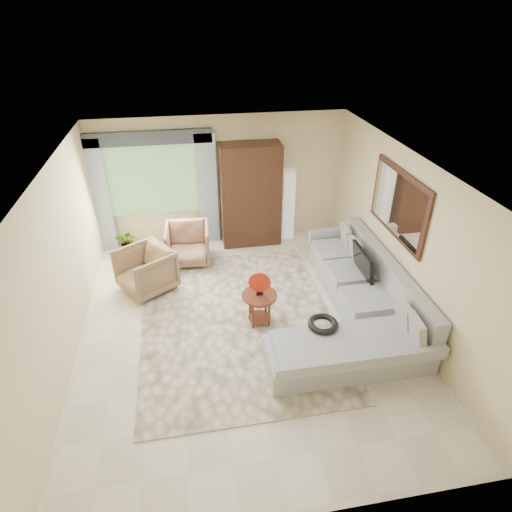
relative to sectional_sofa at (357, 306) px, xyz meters
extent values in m
plane|color=silver|center=(-1.78, 0.18, -0.28)|extent=(6.00, 6.00, 0.00)
cube|color=beige|center=(-1.87, 0.32, -0.27)|extent=(3.02, 4.01, 0.02)
cube|color=#A7A9AF|center=(0.22, 0.68, -0.08)|extent=(0.90, 2.40, 0.40)
cube|color=#A7A9AF|center=(-0.48, -0.92, -0.08)|extent=(2.30, 0.80, 0.40)
cube|color=#A7A9AF|center=(0.57, 0.28, 0.37)|extent=(0.20, 3.20, 0.50)
cube|color=#A7A9AF|center=(0.22, 1.96, 0.23)|extent=(0.90, 0.16, 0.22)
cube|color=#A7A9AF|center=(-0.48, -1.37, 0.21)|extent=(2.30, 0.10, 0.18)
cube|color=black|center=(0.27, 0.57, 0.44)|extent=(0.14, 0.74, 0.48)
torus|color=black|center=(-0.78, -0.63, 0.26)|extent=(0.43, 0.43, 0.09)
cylinder|color=#532316|center=(-1.54, 0.20, 0.25)|extent=(0.55, 0.55, 0.04)
cylinder|color=#532316|center=(-1.54, 0.20, -0.04)|extent=(0.36, 0.36, 0.49)
cylinder|color=red|center=(-1.54, 0.20, 0.50)|extent=(0.34, 0.11, 0.34)
imported|color=#8F714E|center=(-3.32, 1.46, 0.11)|extent=(1.18, 1.17, 0.78)
imported|color=#976E52|center=(-2.56, 2.29, 0.10)|extent=(0.86, 0.88, 0.76)
imported|color=#999999|center=(-3.76, 2.87, -0.04)|extent=(0.54, 0.51, 0.48)
cube|color=black|center=(-1.23, 2.90, 0.77)|extent=(1.20, 0.55, 2.10)
cube|color=silver|center=(-0.43, 2.96, 0.47)|extent=(0.24, 0.24, 1.50)
cube|color=#669E59|center=(-3.13, 3.15, 1.12)|extent=(1.80, 0.04, 1.40)
cube|color=#9EB7CC|center=(-4.18, 3.06, 0.87)|extent=(0.40, 0.08, 2.30)
cube|color=#9EB7CC|center=(-2.08, 3.06, 0.87)|extent=(0.40, 0.08, 2.30)
cube|color=#1E232D|center=(-3.13, 3.08, 1.97)|extent=(2.40, 0.12, 0.26)
cube|color=black|center=(0.69, 0.53, 1.47)|extent=(0.04, 1.70, 1.05)
cube|color=white|center=(0.66, 0.53, 1.47)|extent=(0.02, 1.54, 0.90)
camera|label=1|loc=(-2.50, -5.03, 4.15)|focal=30.00mm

